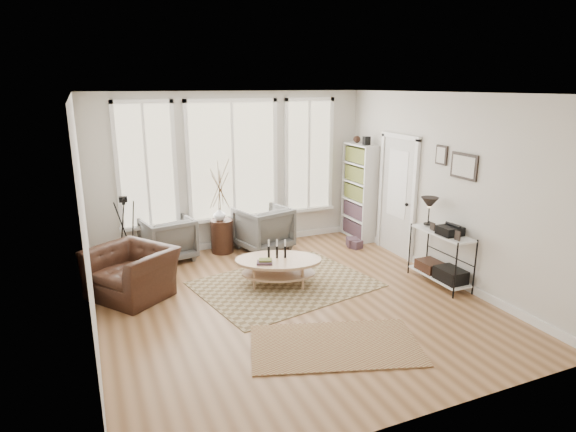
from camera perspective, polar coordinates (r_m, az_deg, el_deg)
name	(u,v)px	position (r m, az deg, el deg)	size (l,w,h in m)	color
room	(292,205)	(6.55, 0.53, 1.37)	(5.50, 5.54, 2.90)	#9B6F48
bay_window	(233,163)	(8.99, -6.53, 6.27)	(4.14, 0.12, 2.24)	#C9BB7F
door	(398,194)	(8.83, 12.85, 2.61)	(0.09, 1.06, 2.22)	silver
bookcase	(359,192)	(9.66, 8.43, 2.89)	(0.31, 0.85, 2.06)	white
low_shelf	(441,252)	(7.79, 17.65, -4.11)	(0.38, 1.08, 1.30)	white
wall_art	(458,163)	(7.62, 19.48, 5.92)	(0.04, 0.88, 0.44)	black
rug_main	(285,284)	(7.55, -0.34, -8.08)	(2.56, 1.92, 0.01)	brown
rug_runner	(335,345)	(5.95, 5.60, -14.95)	(1.99, 1.11, 0.01)	brown
coffee_table	(278,265)	(7.44, -1.21, -5.80)	(1.54, 1.28, 0.61)	tan
armchair_left	(168,239)	(8.74, -14.06, -2.62)	(0.82, 0.85, 0.77)	slate
armchair_right	(263,228)	(9.01, -2.96, -1.45)	(0.88, 0.90, 0.82)	slate
side_table	(221,209)	(8.81, -7.94, 0.86)	(0.41, 0.41, 1.72)	#341C12
vase	(220,214)	(8.83, -8.12, 0.22)	(0.22, 0.22, 0.23)	silver
accent_chair	(132,272)	(7.41, -18.03, -6.38)	(0.97, 1.11, 0.72)	#341C12
tripod_camera	(127,238)	(8.28, -18.55, -2.46)	(0.45, 0.45, 1.28)	black
book_stack_near	(352,242)	(9.32, 7.65, -3.10)	(0.20, 0.26, 0.17)	brown
book_stack_far	(355,244)	(9.24, 7.96, -3.31)	(0.19, 0.24, 0.16)	brown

